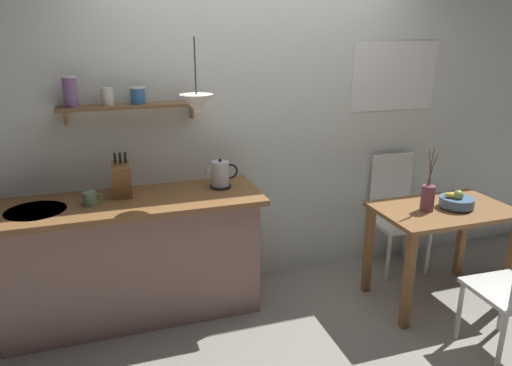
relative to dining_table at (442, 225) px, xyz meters
The scene contains 12 objects.
ground_plane 1.38m from the dining_table, behind, with size 14.00×14.00×0.00m, color gray.
back_wall 1.50m from the dining_table, 140.95° to the left, with size 6.80×0.11×2.70m.
kitchen_counter 2.29m from the dining_table, 167.42° to the left, with size 1.83×0.63×0.90m.
wall_shelf 2.51m from the dining_table, 163.30° to the left, with size 0.97×0.20×0.33m.
dining_table is the anchor object (origin of this frame).
dining_chair_far 0.61m from the dining_table, 88.81° to the left, with size 0.46×0.44×0.99m.
fruit_bowl 0.21m from the dining_table, 16.89° to the right, with size 0.25×0.25×0.14m.
twig_vase 0.28m from the dining_table, behind, with size 0.10×0.10×0.47m.
electric_kettle 1.69m from the dining_table, 160.79° to the left, with size 0.24×0.15×0.22m.
knife_block 2.35m from the dining_table, 166.53° to the left, with size 0.12×0.18×0.33m.
coffee_mug_by_sink 2.53m from the dining_table, 169.68° to the left, with size 0.13×0.09×0.09m.
pendant_lamp 2.02m from the dining_table, 169.12° to the left, with size 0.22×0.22×0.47m.
Camera 1 is at (-1.11, -2.85, 2.00)m, focal length 33.15 mm.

